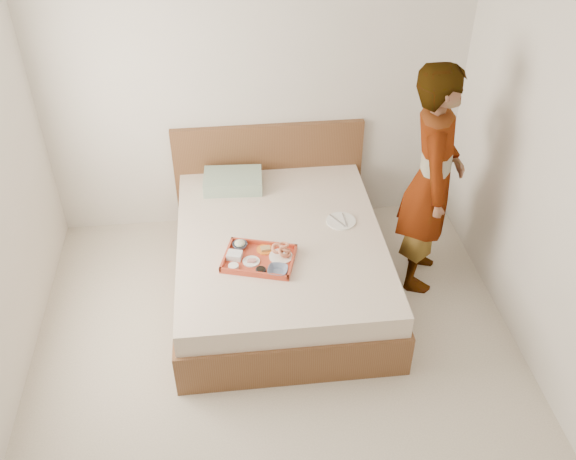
{
  "coord_description": "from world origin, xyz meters",
  "views": [
    {
      "loc": [
        -0.26,
        -2.73,
        3.45
      ],
      "look_at": [
        0.14,
        0.9,
        0.65
      ],
      "focal_mm": 39.04,
      "sensor_mm": 36.0,
      "label": 1
    }
  ],
  "objects_px": {
    "bed": "(280,262)",
    "tray": "(259,258)",
    "dinner_plate": "(341,221)",
    "person": "(432,180)"
  },
  "relations": [
    {
      "from": "tray",
      "to": "dinner_plate",
      "type": "height_order",
      "value": "tray"
    },
    {
      "from": "tray",
      "to": "person",
      "type": "distance_m",
      "value": 1.4
    },
    {
      "from": "bed",
      "to": "person",
      "type": "bearing_deg",
      "value": 1.56
    },
    {
      "from": "bed",
      "to": "tray",
      "type": "height_order",
      "value": "tray"
    },
    {
      "from": "bed",
      "to": "dinner_plate",
      "type": "height_order",
      "value": "dinner_plate"
    },
    {
      "from": "bed",
      "to": "dinner_plate",
      "type": "bearing_deg",
      "value": 13.26
    },
    {
      "from": "bed",
      "to": "person",
      "type": "height_order",
      "value": "person"
    },
    {
      "from": "person",
      "to": "dinner_plate",
      "type": "bearing_deg",
      "value": 99.74
    },
    {
      "from": "bed",
      "to": "person",
      "type": "relative_size",
      "value": 1.09
    },
    {
      "from": "bed",
      "to": "tray",
      "type": "xyz_separation_m",
      "value": [
        -0.18,
        -0.29,
        0.29
      ]
    }
  ]
}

